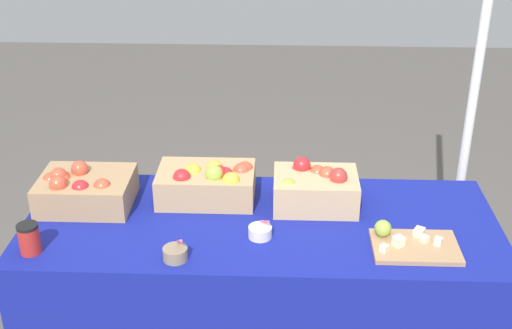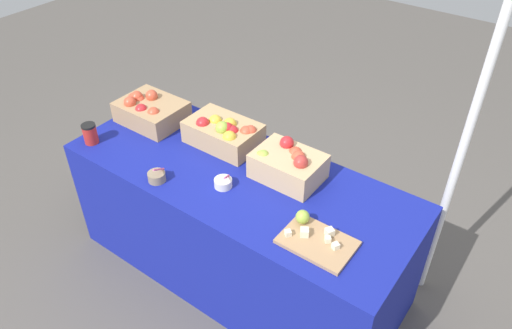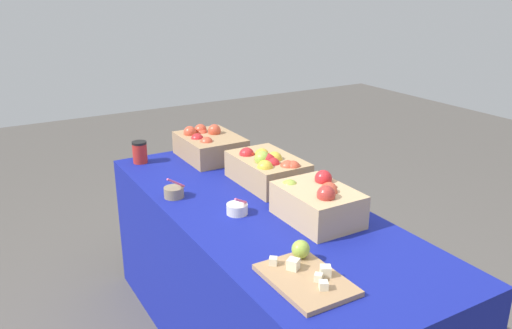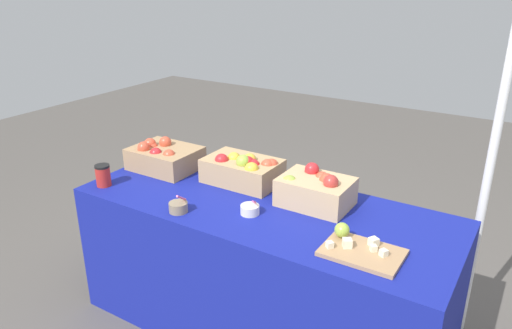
# 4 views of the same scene
# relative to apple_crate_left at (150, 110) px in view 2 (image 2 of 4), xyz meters

# --- Properties ---
(ground_plane) EXTENTS (10.00, 10.00, 0.00)m
(ground_plane) POSITION_rel_apple_crate_left_xyz_m (0.74, -0.10, -0.81)
(ground_plane) COLOR #56514C
(table) EXTENTS (1.90, 0.76, 0.74)m
(table) POSITION_rel_apple_crate_left_xyz_m (0.74, -0.10, -0.44)
(table) COLOR navy
(table) RESTS_ON ground_plane
(apple_crate_left) EXTENTS (0.38, 0.29, 0.18)m
(apple_crate_left) POSITION_rel_apple_crate_left_xyz_m (0.00, 0.00, 0.00)
(apple_crate_left) COLOR tan
(apple_crate_left) RESTS_ON table
(apple_crate_middle) EXTENTS (0.40, 0.26, 0.18)m
(apple_crate_middle) POSITION_rel_apple_crate_left_xyz_m (0.51, 0.07, 0.01)
(apple_crate_middle) COLOR tan
(apple_crate_middle) RESTS_ON table
(apple_crate_right) EXTENTS (0.34, 0.25, 0.19)m
(apple_crate_right) POSITION_rel_apple_crate_left_xyz_m (0.95, 0.04, 0.01)
(apple_crate_right) COLOR tan
(apple_crate_right) RESTS_ON table
(cutting_board_front) EXTENTS (0.32, 0.22, 0.08)m
(cutting_board_front) POSITION_rel_apple_crate_left_xyz_m (1.30, -0.27, -0.05)
(cutting_board_front) COLOR tan
(cutting_board_front) RESTS_ON table
(sample_bowl_near) EXTENTS (0.09, 0.10, 0.11)m
(sample_bowl_near) POSITION_rel_apple_crate_left_xyz_m (0.43, -0.38, -0.05)
(sample_bowl_near) COLOR gray
(sample_bowl_near) RESTS_ON table
(sample_bowl_mid) EXTENTS (0.09, 0.09, 0.09)m
(sample_bowl_mid) POSITION_rel_apple_crate_left_xyz_m (0.74, -0.22, -0.05)
(sample_bowl_mid) COLOR silver
(sample_bowl_mid) RESTS_ON table
(coffee_cup) EXTENTS (0.08, 0.08, 0.12)m
(coffee_cup) POSITION_rel_apple_crate_left_xyz_m (-0.11, -0.36, -0.01)
(coffee_cup) COLOR red
(coffee_cup) RESTS_ON table
(tent_pole) EXTENTS (0.04, 0.04, 1.94)m
(tent_pole) POSITION_rel_apple_crate_left_xyz_m (1.67, 0.44, 0.16)
(tent_pole) COLOR white
(tent_pole) RESTS_ON ground_plane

